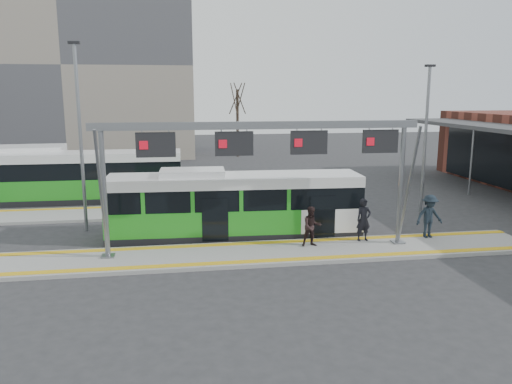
# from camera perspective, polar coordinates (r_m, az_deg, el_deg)

# --- Properties ---
(ground) EXTENTS (120.00, 120.00, 0.00)m
(ground) POSITION_cam_1_polar(r_m,az_deg,el_deg) (20.39, 1.92, -7.15)
(ground) COLOR #2D2D30
(ground) RESTS_ON ground
(platform_main) EXTENTS (22.00, 3.00, 0.15)m
(platform_main) POSITION_cam_1_polar(r_m,az_deg,el_deg) (20.37, 1.92, -6.95)
(platform_main) COLOR gray
(platform_main) RESTS_ON ground
(platform_second) EXTENTS (20.00, 3.00, 0.15)m
(platform_second) POSITION_cam_1_polar(r_m,az_deg,el_deg) (27.74, -9.38, -2.16)
(platform_second) COLOR gray
(platform_second) RESTS_ON ground
(tactile_main) EXTENTS (22.00, 2.65, 0.02)m
(tactile_main) POSITION_cam_1_polar(r_m,az_deg,el_deg) (20.34, 1.92, -6.72)
(tactile_main) COLOR gold
(tactile_main) RESTS_ON platform_main
(tactile_second) EXTENTS (20.00, 0.35, 0.02)m
(tactile_second) POSITION_cam_1_polar(r_m,az_deg,el_deg) (28.84, -9.38, -1.47)
(tactile_second) COLOR gold
(tactile_second) RESTS_ON platform_second
(gantry) EXTENTS (13.00, 1.68, 5.20)m
(gantry) POSITION_cam_1_polar(r_m,az_deg,el_deg) (19.66, 0.86, 5.01)
(gantry) COLOR slate
(gantry) RESTS_ON platform_main
(apartment_block) EXTENTS (24.50, 12.50, 18.40)m
(apartment_block) POSITION_cam_1_polar(r_m,az_deg,el_deg) (56.03, -20.13, 13.42)
(apartment_block) COLOR gray
(apartment_block) RESTS_ON ground
(hero_bus) EXTENTS (11.41, 2.89, 3.11)m
(hero_bus) POSITION_cam_1_polar(r_m,az_deg,el_deg) (22.63, -2.50, -1.55)
(hero_bus) COLOR black
(hero_bus) RESTS_ON ground
(bg_bus_green) EXTENTS (11.93, 2.63, 2.98)m
(bg_bus_green) POSITION_cam_1_polar(r_m,az_deg,el_deg) (31.71, -19.40, 1.60)
(bg_bus_green) COLOR black
(bg_bus_green) RESTS_ON ground
(passenger_a) EXTENTS (0.72, 0.52, 1.84)m
(passenger_a) POSITION_cam_1_polar(r_m,az_deg,el_deg) (21.99, 12.20, -3.13)
(passenger_a) COLOR black
(passenger_a) RESTS_ON platform_main
(passenger_b) EXTENTS (0.87, 0.70, 1.68)m
(passenger_b) POSITION_cam_1_polar(r_m,az_deg,el_deg) (20.88, 6.39, -3.94)
(passenger_b) COLOR black
(passenger_b) RESTS_ON platform_main
(passenger_c) EXTENTS (1.30, 0.83, 1.92)m
(passenger_c) POSITION_cam_1_polar(r_m,az_deg,el_deg) (23.24, 19.19, -2.63)
(passenger_c) COLOR black
(passenger_c) RESTS_ON platform_main
(tree_left) EXTENTS (1.40, 1.40, 8.15)m
(tree_left) POSITION_cam_1_polar(r_m,az_deg,el_deg) (51.26, -8.85, 10.83)
(tree_left) COLOR #382B21
(tree_left) RESTS_ON ground
(tree_mid) EXTENTS (1.40, 1.40, 7.71)m
(tree_mid) POSITION_cam_1_polar(r_m,az_deg,el_deg) (51.32, -2.14, 10.58)
(tree_mid) COLOR #382B21
(tree_mid) RESTS_ON ground
(lamp_west) EXTENTS (0.50, 0.25, 8.68)m
(lamp_west) POSITION_cam_1_polar(r_m,az_deg,el_deg) (24.32, -19.45, 6.25)
(lamp_west) COLOR slate
(lamp_west) RESTS_ON ground
(lamp_east) EXTENTS (0.50, 0.25, 7.88)m
(lamp_east) POSITION_cam_1_polar(r_m,az_deg,el_deg) (28.08, 18.80, 6.05)
(lamp_east) COLOR slate
(lamp_east) RESTS_ON ground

